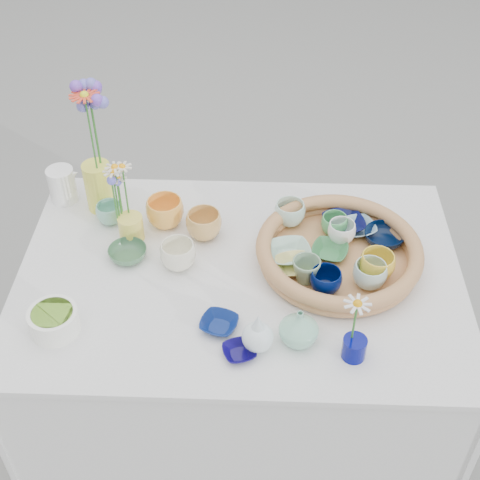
{
  "coord_description": "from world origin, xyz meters",
  "views": [
    {
      "loc": [
        0.05,
        -1.35,
        2.09
      ],
      "look_at": [
        0.0,
        0.02,
        0.87
      ],
      "focal_mm": 50.0,
      "sensor_mm": 36.0,
      "label": 1
    }
  ],
  "objects_px": {
    "tall_vase_yellow": "(99,187)",
    "wicker_tray": "(339,253)",
    "bud_vase_seafoam": "(299,327)",
    "display_table": "(240,424)"
  },
  "relations": [
    {
      "from": "display_table",
      "to": "bud_vase_seafoam",
      "type": "xyz_separation_m",
      "value": [
        0.16,
        -0.24,
        0.82
      ]
    },
    {
      "from": "display_table",
      "to": "bud_vase_seafoam",
      "type": "relative_size",
      "value": 11.92
    },
    {
      "from": "display_table",
      "to": "bud_vase_seafoam",
      "type": "height_order",
      "value": "bud_vase_seafoam"
    },
    {
      "from": "bud_vase_seafoam",
      "to": "tall_vase_yellow",
      "type": "height_order",
      "value": "tall_vase_yellow"
    },
    {
      "from": "display_table",
      "to": "bud_vase_seafoam",
      "type": "distance_m",
      "value": 0.87
    },
    {
      "from": "display_table",
      "to": "tall_vase_yellow",
      "type": "xyz_separation_m",
      "value": [
        -0.45,
        0.28,
        0.85
      ]
    },
    {
      "from": "display_table",
      "to": "wicker_tray",
      "type": "xyz_separation_m",
      "value": [
        0.28,
        0.05,
        0.8
      ]
    },
    {
      "from": "display_table",
      "to": "wicker_tray",
      "type": "height_order",
      "value": "wicker_tray"
    },
    {
      "from": "tall_vase_yellow",
      "to": "wicker_tray",
      "type": "bearing_deg",
      "value": -17.57
    },
    {
      "from": "wicker_tray",
      "to": "tall_vase_yellow",
      "type": "xyz_separation_m",
      "value": [
        -0.73,
        0.23,
        0.04
      ]
    }
  ]
}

